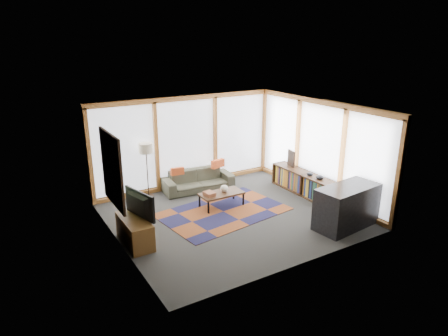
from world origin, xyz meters
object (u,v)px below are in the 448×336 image
bookshelf (306,184)px  bar_counter (347,207)px  coffee_table (222,199)px  sofa (198,180)px  floor_lamp (147,170)px  tv_console (135,231)px  television (136,205)px

bookshelf → bar_counter: 1.98m
coffee_table → sofa: bearing=89.1°
floor_lamp → bar_counter: bearing=-51.3°
coffee_table → bar_counter: (1.85, -2.42, 0.30)m
coffee_table → tv_console: 2.63m
bookshelf → tv_console: size_ratio=2.18×
floor_lamp → tv_console: floor_lamp is taller
sofa → bookshelf: (2.35, -1.84, 0.02)m
television → bar_counter: size_ratio=0.65×
television → floor_lamp: bearing=-39.7°
tv_console → sofa: bearing=39.0°
floor_lamp → television: (-1.10, -2.30, 0.10)m
sofa → television: 3.26m
sofa → floor_lamp: bearing=175.1°
sofa → television: bearing=-135.0°
floor_lamp → tv_console: 2.64m
floor_lamp → television: floor_lamp is taller
coffee_table → bar_counter: size_ratio=0.72×
sofa → television: size_ratio=1.99×
bookshelf → floor_lamp: bearing=150.6°
bookshelf → coffee_table: bearing=167.7°
floor_lamp → bar_counter: size_ratio=0.98×
coffee_table → bar_counter: 3.06m
floor_lamp → bar_counter: 5.13m
sofa → floor_lamp: size_ratio=1.32×
tv_console → bar_counter: bearing=-21.1°
sofa → tv_console: bearing=-135.5°
sofa → bar_counter: bar_counter is taller
sofa → tv_console: (-2.55, -2.06, -0.01)m
television → bar_counter: 4.65m
bookshelf → sofa: bearing=141.9°
coffee_table → television: size_ratio=1.11×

